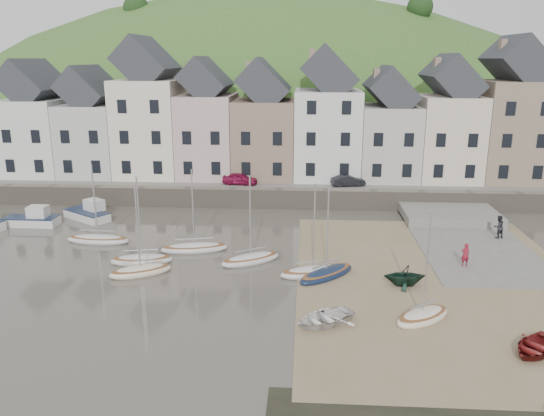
# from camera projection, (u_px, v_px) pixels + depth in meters

# --- Properties ---
(ground) EXTENTS (160.00, 160.00, 0.00)m
(ground) POSITION_uv_depth(u_px,v_px,m) (266.00, 278.00, 34.72)
(ground) COLOR #454036
(ground) RESTS_ON ground
(quay_land) EXTENTS (90.00, 30.00, 1.50)m
(quay_land) POSITION_uv_depth(u_px,v_px,m) (285.00, 169.00, 65.29)
(quay_land) COLOR #376026
(quay_land) RESTS_ON ground
(quay_street) EXTENTS (70.00, 7.00, 0.10)m
(quay_street) POSITION_uv_depth(u_px,v_px,m) (281.00, 183.00, 54.02)
(quay_street) COLOR slate
(quay_street) RESTS_ON quay_land
(seawall) EXTENTS (70.00, 1.20, 1.80)m
(seawall) POSITION_uv_depth(u_px,v_px,m) (279.00, 198.00, 50.83)
(seawall) COLOR slate
(seawall) RESTS_ON ground
(beach) EXTENTS (18.00, 26.00, 0.06)m
(beach) POSITION_uv_depth(u_px,v_px,m) (440.00, 282.00, 34.05)
(beach) COLOR #7F6C4D
(beach) RESTS_ON ground
(slipway) EXTENTS (8.00, 18.00, 0.12)m
(slipway) POSITION_uv_depth(u_px,v_px,m) (468.00, 241.00, 41.50)
(slipway) COLOR slate
(slipway) RESTS_ON ground
(hillside) EXTENTS (134.40, 84.00, 84.00)m
(hillside) POSITION_uv_depth(u_px,v_px,m) (263.00, 240.00, 97.54)
(hillside) COLOR #376026
(hillside) RESTS_ON ground
(townhouse_terrace) EXTENTS (61.05, 8.00, 13.93)m
(townhouse_terrace) POSITION_uv_depth(u_px,v_px,m) (300.00, 121.00, 55.73)
(townhouse_terrace) COLOR silver
(townhouse_terrace) RESTS_ON quay_land
(sailboat_0) EXTENTS (5.01, 1.76, 6.32)m
(sailboat_0) POSITION_uv_depth(u_px,v_px,m) (98.00, 239.00, 41.32)
(sailboat_0) COLOR silver
(sailboat_0) RESTS_ON ground
(sailboat_1) EXTENTS (4.43, 2.24, 6.32)m
(sailboat_1) POSITION_uv_depth(u_px,v_px,m) (142.00, 259.00, 37.16)
(sailboat_1) COLOR silver
(sailboat_1) RESTS_ON ground
(sailboat_2) EXTENTS (4.29, 3.20, 6.32)m
(sailboat_2) POSITION_uv_depth(u_px,v_px,m) (140.00, 271.00, 35.20)
(sailboat_2) COLOR beige
(sailboat_2) RESTS_ON ground
(sailboat_3) EXTENTS (5.10, 2.52, 6.32)m
(sailboat_3) POSITION_uv_depth(u_px,v_px,m) (194.00, 248.00, 39.46)
(sailboat_3) COLOR silver
(sailboat_3) RESTS_ON ground
(sailboat_4) EXTENTS (4.50, 3.59, 6.32)m
(sailboat_4) POSITION_uv_depth(u_px,v_px,m) (251.00, 259.00, 37.26)
(sailboat_4) COLOR silver
(sailboat_4) RESTS_ON ground
(sailboat_5) EXTENTS (4.33, 4.31, 6.32)m
(sailboat_5) POSITION_uv_depth(u_px,v_px,m) (326.00, 273.00, 34.74)
(sailboat_5) COLOR #121F39
(sailboat_5) RESTS_ON ground
(sailboat_6) EXTENTS (4.71, 2.82, 6.32)m
(sailboat_6) POSITION_uv_depth(u_px,v_px,m) (313.00, 272.00, 35.04)
(sailboat_6) COLOR silver
(sailboat_6) RESTS_ON ground
(sailboat_7) EXTENTS (3.79, 3.39, 6.32)m
(sailboat_7) POSITION_uv_depth(u_px,v_px,m) (423.00, 316.00, 29.00)
(sailboat_7) COLOR beige
(sailboat_7) RESTS_ON ground
(motorboat_0) EXTENTS (4.46, 1.76, 1.70)m
(motorboat_0) POSITION_uv_depth(u_px,v_px,m) (33.00, 219.00, 45.45)
(motorboat_0) COLOR silver
(motorboat_0) RESTS_ON ground
(motorboat_2) EXTENTS (4.77, 4.01, 1.70)m
(motorboat_2) POSITION_uv_depth(u_px,v_px,m) (89.00, 213.00, 47.25)
(motorboat_2) COLOR silver
(motorboat_2) RESTS_ON ground
(rowboat_white) EXTENTS (4.16, 3.89, 0.70)m
(rowboat_white) POSITION_uv_depth(u_px,v_px,m) (324.00, 318.00, 28.48)
(rowboat_white) COLOR white
(rowboat_white) RESTS_ON beach
(rowboat_green) EXTENTS (2.66, 2.34, 1.33)m
(rowboat_green) POSITION_uv_depth(u_px,v_px,m) (405.00, 275.00, 33.27)
(rowboat_green) COLOR #142E22
(rowboat_green) RESTS_ON beach
(rowboat_red) EXTENTS (3.85, 3.85, 0.66)m
(rowboat_red) POSITION_uv_depth(u_px,v_px,m) (536.00, 346.00, 25.72)
(rowboat_red) COLOR maroon
(rowboat_red) RESTS_ON beach
(person_red) EXTENTS (0.64, 0.49, 1.59)m
(person_red) POSITION_uv_depth(u_px,v_px,m) (465.00, 255.00, 36.23)
(person_red) COLOR maroon
(person_red) RESTS_ON slipway
(person_dark) EXTENTS (1.09, 1.00, 1.82)m
(person_dark) POSITION_uv_depth(u_px,v_px,m) (499.00, 227.00, 41.83)
(person_dark) COLOR #222328
(person_dark) RESTS_ON slipway
(car_left) EXTENTS (3.56, 1.81, 1.16)m
(car_left) POSITION_uv_depth(u_px,v_px,m) (240.00, 179.00, 53.13)
(car_left) COLOR #961542
(car_left) RESTS_ON quay_street
(car_right) EXTENTS (3.46, 1.77, 1.09)m
(car_right) POSITION_uv_depth(u_px,v_px,m) (348.00, 181.00, 52.50)
(car_right) COLOR black
(car_right) RESTS_ON quay_street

